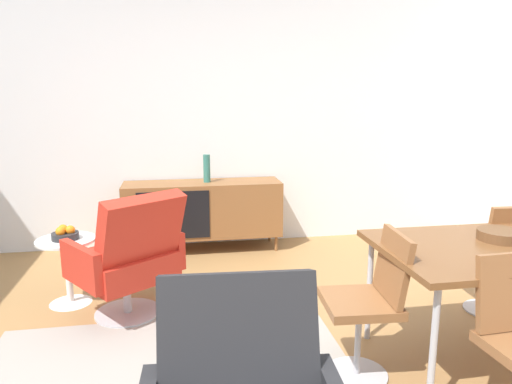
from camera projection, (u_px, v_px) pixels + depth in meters
ground_plane at (226, 376)px, 2.73m from camera, size 8.32×8.32×0.00m
wall_back at (197, 114)px, 4.95m from camera, size 6.80×0.12×2.80m
sideboard at (203, 209)px, 4.86m from camera, size 1.60×0.45×0.72m
vase_cobalt at (207, 168)px, 4.79m from camera, size 0.07×0.07×0.28m
wooden_bowl_on_table at (500, 235)px, 2.83m from camera, size 0.26×0.26×0.06m
dining_chair_back_right at (500, 254)px, 3.40m from camera, size 0.42×0.45×0.86m
dining_chair_near_window at (370, 299)px, 2.65m from camera, size 0.45×0.43×0.86m
lounge_chair_red at (130, 256)px, 3.36m from camera, size 0.90×0.89×0.95m
side_table_round at (68, 264)px, 3.62m from camera, size 0.44×0.44×0.52m
fruit_bowl at (65, 234)px, 3.57m from camera, size 0.20×0.20×0.11m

